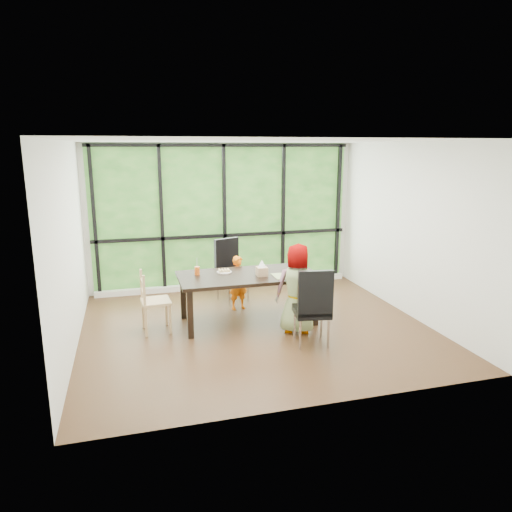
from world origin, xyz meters
name	(u,v)px	position (x,y,z in m)	size (l,w,h in m)	color
ground	(256,328)	(0.00, 0.00, 0.00)	(5.00, 5.00, 0.00)	black
back_wall	(224,216)	(0.00, 2.25, 1.35)	(5.00, 5.00, 0.00)	silver
foliage_backdrop	(224,217)	(0.00, 2.23, 1.35)	(4.80, 0.02, 2.65)	#234C1C
window_mullions	(225,217)	(0.00, 2.19, 1.35)	(4.80, 0.06, 2.65)	black
window_sill	(226,285)	(0.00, 2.15, 0.05)	(4.80, 0.12, 0.10)	silver
dining_table	(248,298)	(-0.05, 0.28, 0.38)	(2.07, 1.02, 0.75)	black
chair_window_leather	(233,271)	(-0.05, 1.31, 0.54)	(0.46, 0.46, 1.08)	black
chair_interior_leather	(312,306)	(0.57, -0.75, 0.54)	(0.46, 0.46, 1.08)	black
chair_end_beech	(156,301)	(-1.42, 0.27, 0.45)	(0.42, 0.40, 0.90)	tan
child_toddler	(239,283)	(-0.05, 0.89, 0.45)	(0.33, 0.21, 0.90)	orange
child_older	(299,288)	(0.56, -0.29, 0.65)	(0.63, 0.41, 1.30)	slate
placemat	(288,275)	(0.52, 0.05, 0.75)	(0.46, 0.33, 0.01)	tan
plate_far	(224,272)	(-0.37, 0.48, 0.76)	(0.23, 0.23, 0.01)	white
plate_near	(288,275)	(0.52, 0.06, 0.76)	(0.22, 0.22, 0.01)	white
orange_cup	(197,271)	(-0.79, 0.46, 0.81)	(0.08, 0.08, 0.12)	#D95616
green_cup	(305,272)	(0.76, 0.00, 0.81)	(0.07, 0.07, 0.11)	green
tissue_box	(262,271)	(0.13, 0.15, 0.82)	(0.15, 0.15, 0.13)	tan
crepe_rolls_far	(224,270)	(-0.37, 0.48, 0.78)	(0.20, 0.12, 0.04)	tan
crepe_rolls_near	(288,273)	(0.52, 0.06, 0.78)	(0.15, 0.12, 0.04)	tan
straw_white	(197,264)	(-0.79, 0.46, 0.91)	(0.01, 0.01, 0.20)	white
straw_pink	(305,265)	(0.76, 0.00, 0.90)	(0.01, 0.01, 0.20)	pink
tissue	(262,263)	(0.13, 0.15, 0.94)	(0.12, 0.12, 0.11)	white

